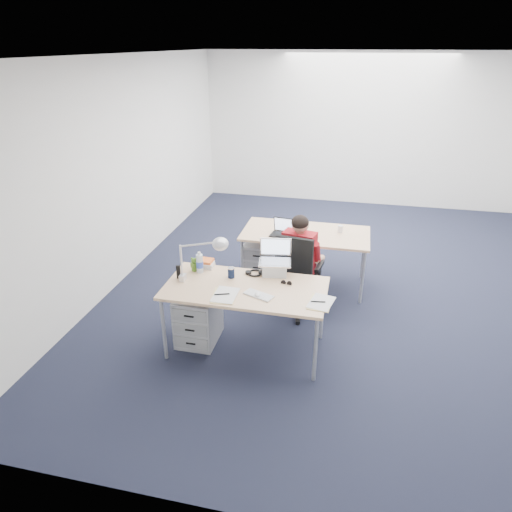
{
  "coord_description": "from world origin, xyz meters",
  "views": [
    {
      "loc": [
        -0.03,
        -5.48,
        2.92
      ],
      "look_at": [
        -1.0,
        -1.18,
        0.85
      ],
      "focal_mm": 32.0,
      "sensor_mm": 36.0,
      "label": 1
    }
  ],
  "objects_px": {
    "drawer_pedestal_far": "(261,260)",
    "office_chair": "(297,290)",
    "desk_far": "(305,236)",
    "bear_figurine": "(194,264)",
    "drawer_pedestal_near": "(198,317)",
    "silver_laptop": "(275,258)",
    "desk_lamp": "(196,258)",
    "can_koozie": "(231,272)",
    "headphones": "(255,273)",
    "sunglasses": "(286,283)",
    "far_cup": "(340,229)",
    "cordless_phone": "(178,272)",
    "water_bottle": "(200,262)",
    "book_stack": "(205,263)",
    "seated_person": "(302,260)",
    "wireless_keyboard": "(259,295)",
    "computer_mouse": "(258,294)",
    "desk_near": "(245,291)",
    "dark_laptop": "(283,228)"
  },
  "relations": [
    {
      "from": "office_chair",
      "to": "cordless_phone",
      "type": "distance_m",
      "value": 1.47
    },
    {
      "from": "drawer_pedestal_far",
      "to": "office_chair",
      "type": "bearing_deg",
      "value": -51.52
    },
    {
      "from": "headphones",
      "to": "water_bottle",
      "type": "relative_size",
      "value": 0.87
    },
    {
      "from": "seated_person",
      "to": "bear_figurine",
      "type": "height_order",
      "value": "seated_person"
    },
    {
      "from": "drawer_pedestal_near",
      "to": "silver_laptop",
      "type": "relative_size",
      "value": 1.57
    },
    {
      "from": "desk_near",
      "to": "headphones",
      "type": "xyz_separation_m",
      "value": [
        0.03,
        0.29,
        0.06
      ]
    },
    {
      "from": "desk_far",
      "to": "office_chair",
      "type": "relative_size",
      "value": 1.55
    },
    {
      "from": "computer_mouse",
      "to": "desk_near",
      "type": "bearing_deg",
      "value": 126.42
    },
    {
      "from": "desk_far",
      "to": "silver_laptop",
      "type": "distance_m",
      "value": 1.23
    },
    {
      "from": "drawer_pedestal_far",
      "to": "book_stack",
      "type": "relative_size",
      "value": 2.91
    },
    {
      "from": "desk_far",
      "to": "dark_laptop",
      "type": "relative_size",
      "value": 5.32
    },
    {
      "from": "wireless_keyboard",
      "to": "far_cup",
      "type": "relative_size",
      "value": 3.22
    },
    {
      "from": "office_chair",
      "to": "far_cup",
      "type": "xyz_separation_m",
      "value": [
        0.42,
        0.83,
        0.48
      ]
    },
    {
      "from": "drawer_pedestal_far",
      "to": "bear_figurine",
      "type": "distance_m",
      "value": 1.51
    },
    {
      "from": "book_stack",
      "to": "far_cup",
      "type": "relative_size",
      "value": 2.11
    },
    {
      "from": "silver_laptop",
      "to": "book_stack",
      "type": "height_order",
      "value": "silver_laptop"
    },
    {
      "from": "drawer_pedestal_near",
      "to": "sunglasses",
      "type": "distance_m",
      "value": 1.03
    },
    {
      "from": "office_chair",
      "to": "drawer_pedestal_near",
      "type": "bearing_deg",
      "value": -132.38
    },
    {
      "from": "desk_far",
      "to": "bear_figurine",
      "type": "xyz_separation_m",
      "value": [
        -1.02,
        -1.33,
        0.12
      ]
    },
    {
      "from": "water_bottle",
      "to": "bear_figurine",
      "type": "height_order",
      "value": "water_bottle"
    },
    {
      "from": "can_koozie",
      "to": "seated_person",
      "type": "bearing_deg",
      "value": 52.38
    },
    {
      "from": "drawer_pedestal_far",
      "to": "wireless_keyboard",
      "type": "distance_m",
      "value": 1.8
    },
    {
      "from": "can_koozie",
      "to": "far_cup",
      "type": "xyz_separation_m",
      "value": [
        1.02,
        1.49,
        -0.01
      ]
    },
    {
      "from": "water_bottle",
      "to": "bear_figurine",
      "type": "distance_m",
      "value": 0.08
    },
    {
      "from": "desk_lamp",
      "to": "far_cup",
      "type": "distance_m",
      "value": 2.14
    },
    {
      "from": "headphones",
      "to": "book_stack",
      "type": "height_order",
      "value": "book_stack"
    },
    {
      "from": "desk_near",
      "to": "water_bottle",
      "type": "relative_size",
      "value": 6.9
    },
    {
      "from": "drawer_pedestal_far",
      "to": "silver_laptop",
      "type": "xyz_separation_m",
      "value": [
        0.41,
        -1.22,
        0.63
      ]
    },
    {
      "from": "desk_far",
      "to": "water_bottle",
      "type": "distance_m",
      "value": 1.65
    },
    {
      "from": "cordless_phone",
      "to": "desk_lamp",
      "type": "distance_m",
      "value": 0.29
    },
    {
      "from": "desk_near",
      "to": "drawer_pedestal_near",
      "type": "height_order",
      "value": "desk_near"
    },
    {
      "from": "drawer_pedestal_near",
      "to": "wireless_keyboard",
      "type": "relative_size",
      "value": 1.91
    },
    {
      "from": "drawer_pedestal_far",
      "to": "bear_figurine",
      "type": "bearing_deg",
      "value": -107.95
    },
    {
      "from": "seated_person",
      "to": "bear_figurine",
      "type": "distance_m",
      "value": 1.32
    },
    {
      "from": "cordless_phone",
      "to": "desk_lamp",
      "type": "relative_size",
      "value": 0.28
    },
    {
      "from": "sunglasses",
      "to": "far_cup",
      "type": "height_order",
      "value": "far_cup"
    },
    {
      "from": "office_chair",
      "to": "drawer_pedestal_near",
      "type": "height_order",
      "value": "office_chair"
    },
    {
      "from": "desk_near",
      "to": "bear_figurine",
      "type": "bearing_deg",
      "value": 159.79
    },
    {
      "from": "computer_mouse",
      "to": "book_stack",
      "type": "height_order",
      "value": "book_stack"
    },
    {
      "from": "cordless_phone",
      "to": "dark_laptop",
      "type": "distance_m",
      "value": 1.6
    },
    {
      "from": "drawer_pedestal_far",
      "to": "headphones",
      "type": "xyz_separation_m",
      "value": [
        0.21,
        -1.27,
        0.47
      ]
    },
    {
      "from": "drawer_pedestal_far",
      "to": "dark_laptop",
      "type": "distance_m",
      "value": 0.67
    },
    {
      "from": "wireless_keyboard",
      "to": "computer_mouse",
      "type": "xyz_separation_m",
      "value": [
        -0.01,
        -0.01,
        0.01
      ]
    },
    {
      "from": "can_koozie",
      "to": "book_stack",
      "type": "bearing_deg",
      "value": 153.18
    },
    {
      "from": "headphones",
      "to": "sunglasses",
      "type": "bearing_deg",
      "value": -35.44
    },
    {
      "from": "drawer_pedestal_near",
      "to": "cordless_phone",
      "type": "distance_m",
      "value": 0.56
    },
    {
      "from": "desk_lamp",
      "to": "can_koozie",
      "type": "bearing_deg",
      "value": 49.36
    },
    {
      "from": "seated_person",
      "to": "book_stack",
      "type": "height_order",
      "value": "seated_person"
    },
    {
      "from": "wireless_keyboard",
      "to": "book_stack",
      "type": "distance_m",
      "value": 0.84
    },
    {
      "from": "office_chair",
      "to": "wireless_keyboard",
      "type": "distance_m",
      "value": 1.08
    }
  ]
}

